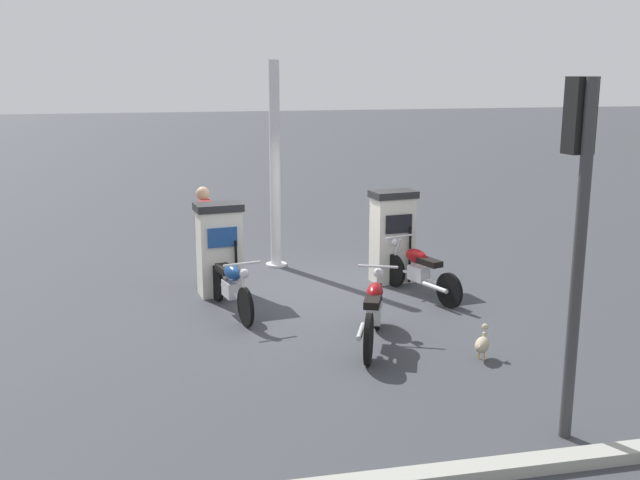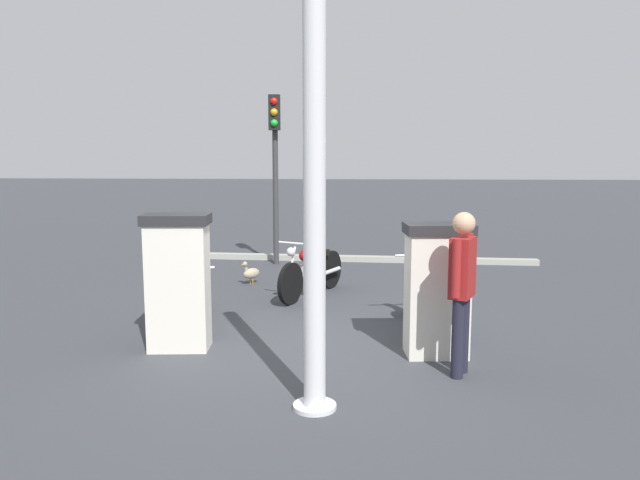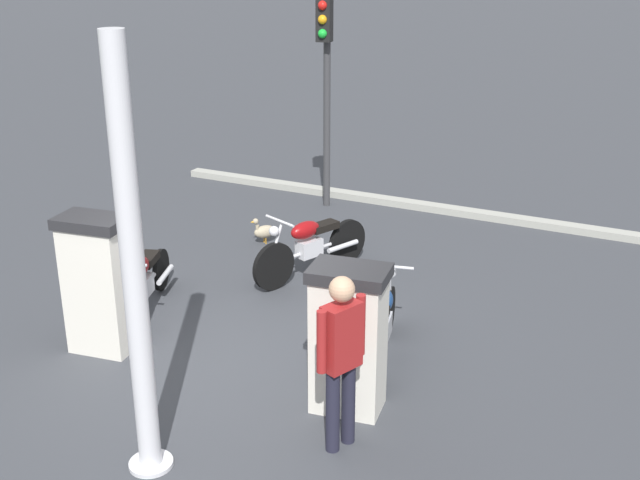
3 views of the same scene
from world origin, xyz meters
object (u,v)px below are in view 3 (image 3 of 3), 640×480
Objects in this scene: attendant_person at (341,352)px; wandering_duck at (264,231)px; canopy_support_pole at (134,279)px; motorcycle_extra at (310,245)px; roadside_traffic_light at (326,66)px; motorcycle_near_pump at (381,322)px; fuel_pump_far at (98,283)px; fuel_pump_near at (348,338)px; motorcycle_far_pump at (142,281)px.

attendant_person is 5.39m from wandering_duck.
motorcycle_extra is at bearing 5.65° from canopy_support_pole.
canopy_support_pole is at bearing -174.35° from motorcycle_extra.
motorcycle_extra is at bearing -160.45° from roadside_traffic_light.
motorcycle_extra is 4.35× the size of wandering_duck.
motorcycle_near_pump is 1.12× the size of attendant_person.
attendant_person is at bearing -56.19° from canopy_support_pole.
motorcycle_extra is at bearing -24.77° from fuel_pump_far.
attendant_person is (-0.63, -0.18, 0.22)m from fuel_pump_near.
motorcycle_extra is 0.53× the size of roadside_traffic_light.
motorcycle_extra is 0.49× the size of canopy_support_pole.
attendant_person is (-1.69, -0.21, 0.54)m from motorcycle_near_pump.
fuel_pump_far is 0.45× the size of roadside_traffic_light.
attendant_person is at bearing -144.84° from wandering_duck.
wandering_duck is at bearing 16.92° from canopy_support_pole.
attendant_person is at bearing -172.86° from motorcycle_near_pump.
motorcycle_extra is 1.49m from wandering_duck.
canopy_support_pole is (-4.46, -0.44, 1.38)m from motorcycle_extra.
canopy_support_pole is at bearing -163.08° from wandering_duck.
attendant_person is 3.99× the size of wandering_duck.
motorcycle_extra is 4.01m from attendant_person.
roadside_traffic_light is at bearing 25.44° from fuel_pump_near.
fuel_pump_far is at bearing 78.88° from attendant_person.
roadside_traffic_light reaches higher than motorcycle_extra.
roadside_traffic_light is at bearing -2.87° from fuel_pump_far.
canopy_support_pole is (-0.97, 1.45, 0.85)m from attendant_person.
roadside_traffic_light is at bearing 29.95° from motorcycle_near_pump.
canopy_support_pole reaches higher than fuel_pump_near.
motorcycle_near_pump is 4.48× the size of wandering_duck.
canopy_support_pole reaches higher than motorcycle_extra.
motorcycle_near_pump is 2.46m from motorcycle_extra.
canopy_support_pole reaches higher than motorcycle_far_pump.
motorcycle_extra is (2.86, -1.32, -0.36)m from fuel_pump_far.
wandering_duck is 0.11× the size of canopy_support_pole.
canopy_support_pole is at bearing -132.29° from fuel_pump_far.
roadside_traffic_light is (5.76, 2.74, 1.67)m from fuel_pump_near.
motorcycle_far_pump reaches higher than wandering_duck.
attendant_person reaches higher than fuel_pump_near.
motorcycle_extra is (1.91, -1.44, 0.01)m from motorcycle_far_pump.
attendant_person is 0.45× the size of canopy_support_pole.
wandering_duck is 3.03m from roadside_traffic_light.
canopy_support_pole is at bearing 155.05° from motorcycle_near_pump.
attendant_person reaches higher than motorcycle_far_pump.
fuel_pump_far is 3.20m from motorcycle_near_pump.
attendant_person is at bearing -101.12° from fuel_pump_far.
fuel_pump_far is 0.85× the size of motorcycle_far_pump.
roadside_traffic_light is 7.54m from canopy_support_pole.
wandering_duck is (0.87, 1.18, -0.26)m from motorcycle_extra.
fuel_pump_far is 6.00m from roadside_traffic_light.
canopy_support_pole reaches higher than wandering_duck.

